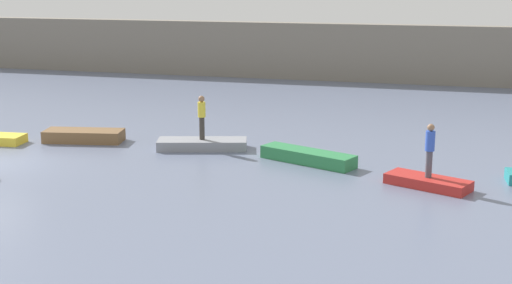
{
  "coord_description": "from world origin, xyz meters",
  "views": [
    {
      "loc": [
        16.88,
        -22.92,
        7.12
      ],
      "look_at": [
        9.52,
        3.24,
        0.74
      ],
      "focal_mm": 50.31,
      "sensor_mm": 36.0,
      "label": 1
    }
  ],
  "objects_px": {
    "rowboat_brown": "(84,136)",
    "rowboat_grey": "(202,144)",
    "person_blue_shirt": "(430,147)",
    "rowboat_green": "(308,157)",
    "rowboat_red": "(428,182)",
    "person_yellow_shirt": "(202,115)"
  },
  "relations": [
    {
      "from": "person_yellow_shirt",
      "to": "person_blue_shirt",
      "type": "xyz_separation_m",
      "value": [
        9.31,
        -3.08,
        -0.05
      ]
    },
    {
      "from": "rowboat_brown",
      "to": "rowboat_green",
      "type": "distance_m",
      "value": 10.16
    },
    {
      "from": "rowboat_brown",
      "to": "rowboat_red",
      "type": "bearing_deg",
      "value": -21.96
    },
    {
      "from": "rowboat_grey",
      "to": "rowboat_red",
      "type": "xyz_separation_m",
      "value": [
        9.31,
        -3.08,
        -0.03
      ]
    },
    {
      "from": "rowboat_brown",
      "to": "rowboat_grey",
      "type": "distance_m",
      "value": 5.43
    },
    {
      "from": "rowboat_brown",
      "to": "person_blue_shirt",
      "type": "bearing_deg",
      "value": -21.96
    },
    {
      "from": "rowboat_grey",
      "to": "person_yellow_shirt",
      "type": "relative_size",
      "value": 2.01
    },
    {
      "from": "rowboat_brown",
      "to": "rowboat_grey",
      "type": "xyz_separation_m",
      "value": [
        5.43,
        0.11,
        -0.05
      ]
    },
    {
      "from": "rowboat_grey",
      "to": "rowboat_green",
      "type": "distance_m",
      "value": 4.8
    },
    {
      "from": "rowboat_red",
      "to": "person_blue_shirt",
      "type": "xyz_separation_m",
      "value": [
        0.0,
        0.0,
        1.22
      ]
    },
    {
      "from": "rowboat_grey",
      "to": "rowboat_green",
      "type": "relative_size",
      "value": 0.95
    },
    {
      "from": "rowboat_brown",
      "to": "person_blue_shirt",
      "type": "xyz_separation_m",
      "value": [
        14.74,
        -2.98,
        1.14
      ]
    },
    {
      "from": "rowboat_brown",
      "to": "rowboat_green",
      "type": "bearing_deg",
      "value": -15.66
    },
    {
      "from": "rowboat_green",
      "to": "person_yellow_shirt",
      "type": "height_order",
      "value": "person_yellow_shirt"
    },
    {
      "from": "rowboat_green",
      "to": "rowboat_red",
      "type": "distance_m",
      "value": 5.06
    },
    {
      "from": "rowboat_green",
      "to": "person_blue_shirt",
      "type": "relative_size",
      "value": 2.08
    },
    {
      "from": "rowboat_green",
      "to": "person_yellow_shirt",
      "type": "relative_size",
      "value": 2.11
    },
    {
      "from": "rowboat_brown",
      "to": "rowboat_green",
      "type": "xyz_separation_m",
      "value": [
        10.12,
        -0.91,
        -0.01
      ]
    },
    {
      "from": "rowboat_brown",
      "to": "rowboat_green",
      "type": "relative_size",
      "value": 0.87
    },
    {
      "from": "rowboat_green",
      "to": "rowboat_red",
      "type": "relative_size",
      "value": 1.36
    },
    {
      "from": "rowboat_grey",
      "to": "rowboat_red",
      "type": "height_order",
      "value": "rowboat_grey"
    },
    {
      "from": "rowboat_brown",
      "to": "person_yellow_shirt",
      "type": "xyz_separation_m",
      "value": [
        5.43,
        0.11,
        1.2
      ]
    }
  ]
}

